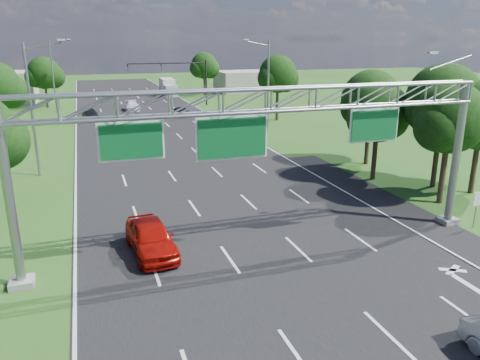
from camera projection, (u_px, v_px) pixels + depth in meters
name	position (u px, v px, depth m)	size (l,w,h in m)	color
ground	(185.00, 163.00, 39.78)	(220.00, 220.00, 0.00)	#2A4D17
road	(185.00, 163.00, 39.78)	(18.00, 180.00, 0.02)	black
road_flare	(406.00, 214.00, 28.36)	(3.00, 30.00, 0.02)	black
sign_gantry	(270.00, 113.00, 21.55)	(23.50, 1.00, 9.56)	gray
regulatory_sign	(477.00, 202.00, 25.85)	(0.60, 0.08, 2.10)	gray
traffic_signal	(184.00, 72.00, 72.32)	(12.21, 0.24, 7.00)	black
streetlight_l_near	(33.00, 103.00, 34.73)	(2.97, 0.22, 10.16)	gray
streetlight_l_far	(54.00, 72.00, 66.49)	(2.97, 0.22, 10.16)	gray
streetlight_r_mid	(267.00, 83.00, 50.67)	(2.97, 0.22, 10.16)	gray
tree_cluster_right	(422.00, 111.00, 32.93)	(9.91, 14.60, 8.68)	#2D2116
tree_verge_lc	(45.00, 75.00, 70.75)	(5.76, 4.80, 7.62)	#2D2116
tree_verge_rd	(278.00, 76.00, 59.40)	(5.76, 4.80, 8.28)	#2D2116
tree_verge_re	(204.00, 67.00, 86.15)	(5.76, 4.80, 7.84)	#2D2116
building_right	(248.00, 81.00, 93.69)	(12.00, 9.00, 4.00)	#A5988A
red_coupe	(151.00, 237.00, 22.91)	(1.96, 4.88, 1.66)	#AB0F07
car_queue_a	(132.00, 106.00, 68.86)	(1.91, 4.70, 1.37)	white
car_queue_b	(182.00, 112.00, 63.92)	(1.95, 4.22, 1.17)	black
car_queue_c	(90.00, 114.00, 60.86)	(1.77, 4.41, 1.50)	black
box_truck	(168.00, 87.00, 87.51)	(2.44, 7.98, 3.01)	silver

